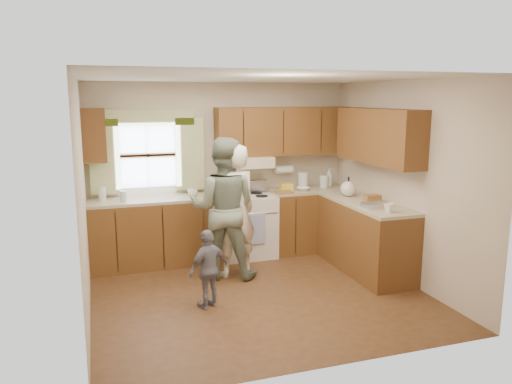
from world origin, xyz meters
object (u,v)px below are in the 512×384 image
object	(u,v)px
stove	(247,225)
woman_right	(223,208)
woman_left	(234,211)
child	(209,269)

from	to	relation	value
stove	woman_right	distance (m)	0.99
woman_left	woman_right	size ratio (longest dim) A/B	0.95
child	stove	bearing A→B (deg)	-146.53
woman_right	child	world-z (taller)	woman_right
woman_left	child	distance (m)	1.11
stove	woman_right	xyz separation A→B (m)	(-0.53, -0.72, 0.44)
stove	woman_right	world-z (taller)	woman_right
stove	woman_right	bearing A→B (deg)	-126.71
stove	child	bearing A→B (deg)	-120.12
stove	child	size ratio (longest dim) A/B	1.21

